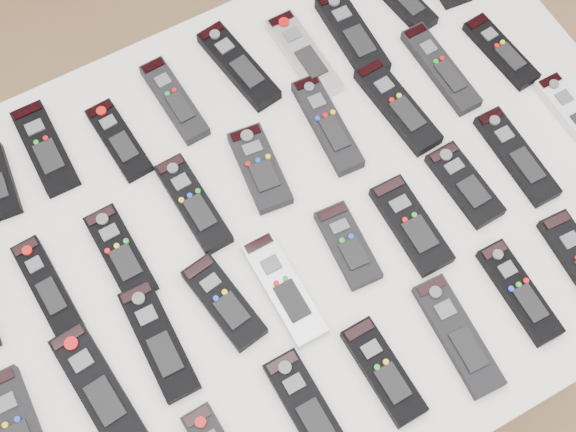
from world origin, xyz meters
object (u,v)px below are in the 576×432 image
remote_24 (348,245)px  remote_27 (517,156)px  remote_2 (45,148)px  remote_14 (260,168)px  remote_5 (239,66)px  remote_12 (121,253)px  remote_13 (193,204)px  remote_16 (397,107)px  remote_28 (576,118)px  remote_3 (119,140)px  remote_32 (307,408)px  remote_17 (441,69)px  remote_11 (47,286)px  remote_23 (284,289)px  remote_20 (97,387)px  remote_33 (383,372)px  remote_15 (327,124)px  remote_21 (159,341)px  remote_35 (519,292)px  remote_6 (304,56)px  remote_25 (411,225)px  remote_19 (17,429)px  remote_8 (402,0)px  remote_22 (224,302)px  remote_4 (174,100)px  remote_18 (501,52)px  table (288,234)px  remote_7 (352,35)px  remote_34 (458,336)px

remote_24 → remote_27: (0.33, 0.00, 0.00)m
remote_2 → remote_14: 0.37m
remote_5 → remote_12: 0.40m
remote_13 → remote_16: size_ratio=0.93×
remote_27 → remote_28: size_ratio=1.01×
remote_3 → remote_12: size_ratio=0.95×
remote_5 → remote_32: size_ratio=1.10×
remote_17 → remote_2: bearing=163.4°
remote_11 → remote_23: size_ratio=0.90×
remote_20 → remote_16: bearing=11.3°
remote_12 → remote_33: 0.45m
remote_3 → remote_15: bearing=-28.1°
remote_21 → remote_35: (0.53, -0.20, 0.00)m
remote_16 → remote_17: (0.11, 0.03, -0.00)m
remote_6 → remote_25: (-0.01, -0.37, -0.00)m
remote_19 → remote_8: bearing=24.9°
remote_3 → remote_20: remote_20 is taller
remote_22 → remote_33: 0.27m
remote_24 → remote_33: remote_33 is taller
remote_3 → remote_4: bearing=8.1°
remote_5 → remote_23: remote_5 is taller
remote_15 → remote_24: 0.22m
remote_8 → remote_18: (0.09, -0.18, -0.00)m
remote_14 → remote_3: bearing=145.0°
remote_12 → remote_27: size_ratio=0.88×
remote_2 → remote_33: size_ratio=1.07×
remote_20 → remote_12: bearing=51.2°
remote_20 → remote_23: size_ratio=1.06×
table → remote_32: 0.31m
remote_4 → remote_15: bearing=-42.4°
remote_4 → remote_24: bearing=-74.5°
remote_5 → remote_28: remote_5 is taller
remote_3 → remote_27: (0.57, -0.35, 0.00)m
remote_24 → remote_8: bearing=52.0°
remote_13 → remote_21: (-0.15, -0.18, -0.00)m
remote_7 → remote_18: size_ratio=1.14×
remote_17 → remote_7: bearing=125.3°
remote_24 → remote_19: bearing=-174.3°
remote_11 → remote_33: size_ratio=1.03×
remote_28 → remote_13: bearing=164.9°
remote_19 → remote_23: size_ratio=0.95×
remote_6 → remote_7: bearing=-2.6°
remote_4 → remote_33: size_ratio=1.06×
remote_17 → remote_22: bearing=-160.4°
remote_20 → remote_21: bearing=4.6°
remote_4 → remote_14: (0.07, -0.19, 0.00)m
remote_19 → remote_34: 0.67m
remote_5 → remote_7: 0.21m
remote_18 → remote_22: 0.67m
remote_33 → remote_4: bearing=95.5°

